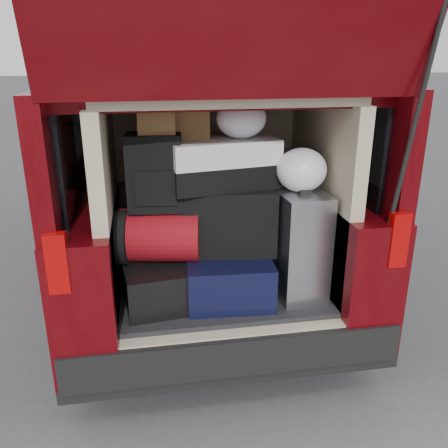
{
  "coord_description": "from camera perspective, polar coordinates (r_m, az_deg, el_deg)",
  "views": [
    {
      "loc": [
        -0.43,
        -2.45,
        1.96
      ],
      "look_at": [
        0.02,
        0.2,
        0.97
      ],
      "focal_mm": 38.0,
      "sensor_mm": 36.0,
      "label": 1
    }
  ],
  "objects": [
    {
      "name": "silver_roller",
      "position": [
        2.87,
        8.71,
        -2.24
      ],
      "size": [
        0.3,
        0.45,
        0.65
      ],
      "primitive_type": "cube",
      "rotation": [
        0.0,
        0.0,
        0.08
      ],
      "color": "white",
      "rests_on": "load_floor"
    },
    {
      "name": "grocery_sack_lower",
      "position": [
        2.63,
        -8.13,
        12.73
      ],
      "size": [
        0.21,
        0.18,
        0.18
      ],
      "primitive_type": "cube",
      "rotation": [
        0.0,
        0.0,
        -0.07
      ],
      "color": "brown",
      "rests_on": "backpack"
    },
    {
      "name": "backpack",
      "position": [
        2.67,
        -8.34,
        6.14
      ],
      "size": [
        0.32,
        0.22,
        0.43
      ],
      "primitive_type": "cube",
      "rotation": [
        0.0,
        0.0,
        -0.11
      ],
      "color": "black",
      "rests_on": "red_duffel"
    },
    {
      "name": "black_hardshell",
      "position": [
        2.9,
        -7.63,
        -6.26
      ],
      "size": [
        0.52,
        0.67,
        0.25
      ],
      "primitive_type": "cube",
      "rotation": [
        0.0,
        0.0,
        0.12
      ],
      "color": "black",
      "rests_on": "load_floor"
    },
    {
      "name": "plastic_bag_right",
      "position": [
        2.73,
        9.31,
        6.44
      ],
      "size": [
        0.29,
        0.27,
        0.25
      ],
      "primitive_type": "ellipsoid",
      "rotation": [
        0.0,
        0.0,
        -0.01
      ],
      "color": "white",
      "rests_on": "silver_roller"
    },
    {
      "name": "twotone_duffel",
      "position": [
        2.75,
        -0.27,
        7.35
      ],
      "size": [
        0.67,
        0.43,
        0.28
      ],
      "primitive_type": "cube",
      "rotation": [
        0.0,
        0.0,
        0.18
      ],
      "color": "white",
      "rests_on": "black_soft_case"
    },
    {
      "name": "plastic_bag_center",
      "position": [
        2.72,
        2.08,
        12.61
      ],
      "size": [
        0.32,
        0.3,
        0.23
      ],
      "primitive_type": "ellipsoid",
      "rotation": [
        0.0,
        0.0,
        0.15
      ],
      "color": "white",
      "rests_on": "twotone_duffel"
    },
    {
      "name": "grocery_sack_upper",
      "position": [
        2.75,
        -4.4,
        12.63
      ],
      "size": [
        0.23,
        0.19,
        0.23
      ],
      "primitive_type": "cube",
      "rotation": [
        0.0,
        0.0,
        0.02
      ],
      "color": "brown",
      "rests_on": "twotone_duffel"
    },
    {
      "name": "black_soft_case",
      "position": [
        2.83,
        0.58,
        0.62
      ],
      "size": [
        0.58,
        0.39,
        0.39
      ],
      "primitive_type": "cube",
      "rotation": [
        0.0,
        0.0,
        -0.12
      ],
      "color": "black",
      "rests_on": "navy_hardshell"
    },
    {
      "name": "red_duffel",
      "position": [
        2.77,
        -7.88,
        -1.32
      ],
      "size": [
        0.52,
        0.39,
        0.31
      ],
      "primitive_type": "cube",
      "rotation": [
        0.0,
        0.0,
        -0.18
      ],
      "color": "#A00E17",
      "rests_on": "black_hardshell"
    },
    {
      "name": "navy_hardshell",
      "position": [
        2.91,
        0.39,
        -5.83
      ],
      "size": [
        0.53,
        0.64,
        0.26
      ],
      "primitive_type": "cube",
      "rotation": [
        0.0,
        0.0,
        -0.06
      ],
      "color": "black",
      "rests_on": "load_floor"
    },
    {
      "name": "minivan",
      "position": [
        4.45,
        -3.95,
        6.54
      ],
      "size": [
        1.9,
        5.35,
        2.77
      ],
      "color": "black",
      "rests_on": "ground"
    },
    {
      "name": "ground",
      "position": [
        3.17,
        0.21,
        -18.0
      ],
      "size": [
        80.0,
        80.0,
        0.0
      ],
      "primitive_type": "plane",
      "color": "#39393C",
      "rests_on": "ground"
    },
    {
      "name": "load_floor",
      "position": [
        3.23,
        -0.65,
        -11.18
      ],
      "size": [
        1.24,
        1.05,
        0.55
      ],
      "primitive_type": "cube",
      "color": "black",
      "rests_on": "ground"
    }
  ]
}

